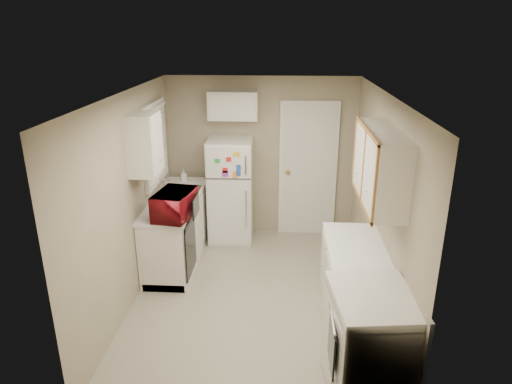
{
  "coord_description": "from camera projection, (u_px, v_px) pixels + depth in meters",
  "views": [
    {
      "loc": [
        0.31,
        -4.72,
        3.05
      ],
      "look_at": [
        0.0,
        0.5,
        1.15
      ],
      "focal_mm": 32.0,
      "sensor_mm": 36.0,
      "label": 1
    }
  ],
  "objects": [
    {
      "name": "dishwasher",
      "position": [
        190.0,
        246.0,
        5.65
      ],
      "size": [
        0.03,
        0.58,
        0.72
      ],
      "primitive_type": "cube",
      "color": "black",
      "rests_on": "floor"
    },
    {
      "name": "interior_door",
      "position": [
        308.0,
        170.0,
        6.85
      ],
      "size": [
        0.86,
        0.06,
        2.08
      ],
      "primitive_type": "cube",
      "color": "silver",
      "rests_on": "floor"
    },
    {
      "name": "stove",
      "position": [
        370.0,
        344.0,
        3.89
      ],
      "size": [
        0.75,
        0.88,
        0.99
      ],
      "primitive_type": "cube",
      "rotation": [
        0.0,
        0.0,
        0.11
      ],
      "color": "silver",
      "rests_on": "floor"
    },
    {
      "name": "right_counter",
      "position": [
        359.0,
        305.0,
        4.52
      ],
      "size": [
        0.6,
        2.0,
        0.9
      ],
      "primitive_type": "cube",
      "color": "silver",
      "rests_on": "floor"
    },
    {
      "name": "cabinet_over_fridge",
      "position": [
        233.0,
        105.0,
        6.47
      ],
      "size": [
        0.7,
        0.3,
        0.4
      ],
      "primitive_type": "cube",
      "color": "silver",
      "rests_on": "wall_back"
    },
    {
      "name": "wall_right",
      "position": [
        381.0,
        206.0,
        5.0
      ],
      "size": [
        3.8,
        3.8,
        0.0
      ],
      "primitive_type": "plane",
      "color": "#9F947C",
      "rests_on": "floor"
    },
    {
      "name": "upper_cabinet_right",
      "position": [
        381.0,
        166.0,
        4.34
      ],
      "size": [
        0.3,
        1.2,
        0.7
      ],
      "primitive_type": "cube",
      "color": "silver",
      "rests_on": "wall_right"
    },
    {
      "name": "refrigerator",
      "position": [
        231.0,
        191.0,
        6.72
      ],
      "size": [
        0.65,
        0.63,
        1.55
      ],
      "primitive_type": "cube",
      "rotation": [
        0.0,
        0.0,
        0.02
      ],
      "color": "silver",
      "rests_on": "floor"
    },
    {
      "name": "soap_bottle",
      "position": [
        183.0,
        174.0,
        6.74
      ],
      "size": [
        0.1,
        0.1,
        0.17
      ],
      "primitive_type": "imported",
      "rotation": [
        0.0,
        0.0,
        0.42
      ],
      "color": "white",
      "rests_on": "left_counter"
    },
    {
      "name": "sink",
      "position": [
        178.0,
        197.0,
        6.24
      ],
      "size": [
        0.54,
        0.74,
        0.16
      ],
      "primitive_type": "cube",
      "color": "gray",
      "rests_on": "left_counter"
    },
    {
      "name": "upper_cabinet_left",
      "position": [
        144.0,
        144.0,
        5.15
      ],
      "size": [
        0.3,
        0.45,
        0.7
      ],
      "primitive_type": "cube",
      "color": "silver",
      "rests_on": "wall_left"
    },
    {
      "name": "wall_left",
      "position": [
        130.0,
        200.0,
        5.16
      ],
      "size": [
        3.8,
        3.8,
        0.0
      ],
      "primitive_type": "plane",
      "color": "#9F947C",
      "rests_on": "floor"
    },
    {
      "name": "left_counter",
      "position": [
        178.0,
        228.0,
        6.24
      ],
      "size": [
        0.6,
        1.8,
        0.9
      ],
      "primitive_type": "cube",
      "color": "silver",
      "rests_on": "floor"
    },
    {
      "name": "ceiling",
      "position": [
        253.0,
        94.0,
        4.67
      ],
      "size": [
        3.8,
        3.8,
        0.0
      ],
      "primitive_type": "plane",
      "color": "white",
      "rests_on": "floor"
    },
    {
      "name": "floor",
      "position": [
        254.0,
        296.0,
        5.49
      ],
      "size": [
        3.8,
        3.8,
        0.0
      ],
      "primitive_type": "plane",
      "color": "#B1AE9B",
      "rests_on": "ground"
    },
    {
      "name": "microwave",
      "position": [
        175.0,
        206.0,
        5.41
      ],
      "size": [
        0.63,
        0.41,
        0.39
      ],
      "primitive_type": "imported",
      "rotation": [
        0.0,
        0.0,
        1.41
      ],
      "color": "maroon",
      "rests_on": "left_counter"
    },
    {
      "name": "window_blinds",
      "position": [
        156.0,
        144.0,
        6.0
      ],
      "size": [
        0.1,
        0.98,
        1.08
      ],
      "primitive_type": "cube",
      "color": "silver",
      "rests_on": "wall_left"
    },
    {
      "name": "wall_front",
      "position": [
        236.0,
        298.0,
        3.3
      ],
      "size": [
        2.8,
        2.8,
        0.0
      ],
      "primitive_type": "plane",
      "color": "#9F947C",
      "rests_on": "floor"
    },
    {
      "name": "wall_back",
      "position": [
        261.0,
        157.0,
        6.86
      ],
      "size": [
        2.8,
        2.8,
        0.0
      ],
      "primitive_type": "plane",
      "color": "#9F947C",
      "rests_on": "floor"
    }
  ]
}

